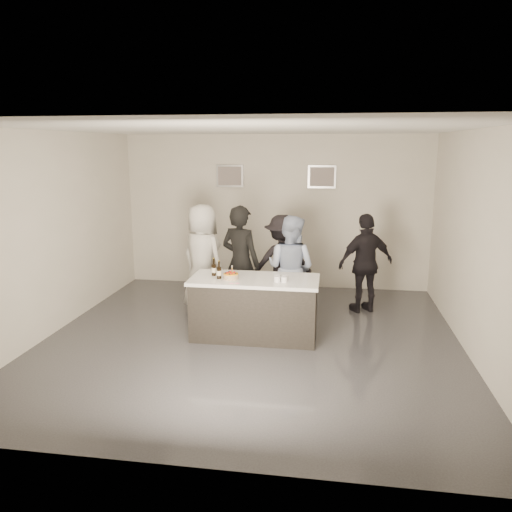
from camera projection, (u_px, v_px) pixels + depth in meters
The scene contains 19 objects.
floor at pixel (251, 340), 7.29m from camera, with size 6.00×6.00×0.00m, color #3D3D42.
ceiling at pixel (250, 129), 6.64m from camera, with size 6.00×6.00×0.00m, color white.
wall_back at pixel (275, 212), 9.86m from camera, with size 6.00×0.04×3.00m, color beige.
wall_front at pixel (191, 305), 4.07m from camera, with size 6.00×0.04×3.00m, color beige.
wall_left at pixel (52, 234), 7.41m from camera, with size 0.04×6.00×3.00m, color beige.
wall_right at pixel (477, 245), 6.52m from camera, with size 0.04×6.00×3.00m, color beige.
picture_left at pixel (230, 176), 9.82m from camera, with size 0.54×0.04×0.44m, color #B2B2B7.
picture_right at pixel (322, 177), 9.55m from camera, with size 0.54×0.04×0.44m, color #B2B2B7.
bar_counter at pixel (255, 308), 7.33m from camera, with size 1.86×0.86×0.90m, color white.
cake at pixel (231, 277), 7.17m from camera, with size 0.22×0.22×0.07m, color #FCA51A.
beer_bottle_a at pixel (214, 267), 7.34m from camera, with size 0.07×0.07×0.26m, color black.
beer_bottle_b at pixel (219, 270), 7.17m from camera, with size 0.07×0.07×0.26m, color black.
tumbler_cluster at pixel (281, 278), 7.07m from camera, with size 0.19×0.19×0.08m, color orange.
candles at pixel (235, 283), 6.94m from camera, with size 0.24×0.08×0.01m, color pink.
person_main_black at pixel (240, 263), 8.06m from camera, with size 0.68×0.45×1.86m, color black.
person_main_blue at pixel (291, 268), 8.00m from camera, with size 0.83×0.65×1.71m, color #A5B5D8.
person_guest_left at pixel (202, 258), 8.49m from camera, with size 0.89×0.58×1.83m, color silver.
person_guest_right at pixel (366, 263), 8.40m from camera, with size 0.99×0.41×1.68m, color black.
person_guest_back at pixel (282, 263), 8.53m from camera, with size 1.06×0.61×1.64m, color black.
Camera 1 is at (1.12, -6.76, 2.77)m, focal length 35.00 mm.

